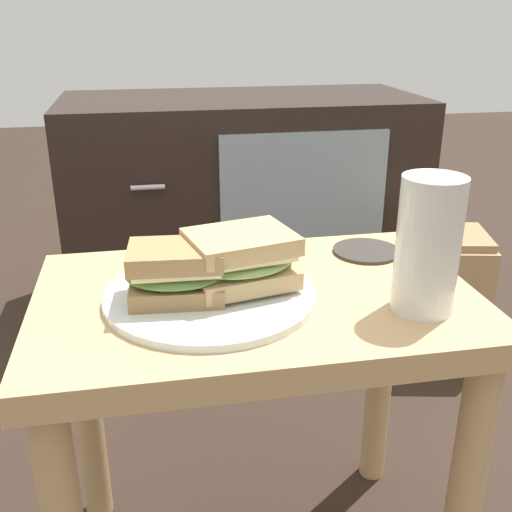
{
  "coord_description": "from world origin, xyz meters",
  "views": [
    {
      "loc": [
        -0.13,
        -0.68,
        0.79
      ],
      "look_at": [
        0.0,
        0.0,
        0.51
      ],
      "focal_mm": 42.27,
      "sensor_mm": 36.0,
      "label": 1
    }
  ],
  "objects_px": {
    "tv_cabinet": "(243,201)",
    "beer_glass": "(428,247)",
    "sandwich_front": "(176,273)",
    "sandwich_back": "(241,258)",
    "paper_bag": "(441,296)",
    "plate": "(210,295)",
    "coaster": "(366,251)"
  },
  "relations": [
    {
      "from": "beer_glass",
      "to": "coaster",
      "type": "height_order",
      "value": "beer_glass"
    },
    {
      "from": "sandwich_front",
      "to": "paper_bag",
      "type": "height_order",
      "value": "sandwich_front"
    },
    {
      "from": "sandwich_back",
      "to": "coaster",
      "type": "bearing_deg",
      "value": 26.61
    },
    {
      "from": "tv_cabinet",
      "to": "beer_glass",
      "type": "relative_size",
      "value": 5.86
    },
    {
      "from": "sandwich_front",
      "to": "sandwich_back",
      "type": "height_order",
      "value": "sandwich_back"
    },
    {
      "from": "plate",
      "to": "tv_cabinet",
      "type": "bearing_deg",
      "value": 78.19
    },
    {
      "from": "tv_cabinet",
      "to": "sandwich_front",
      "type": "distance_m",
      "value": 1.02
    },
    {
      "from": "plate",
      "to": "sandwich_back",
      "type": "distance_m",
      "value": 0.06
    },
    {
      "from": "tv_cabinet",
      "to": "coaster",
      "type": "xyz_separation_m",
      "value": [
        0.05,
        -0.84,
        0.17
      ]
    },
    {
      "from": "coaster",
      "to": "paper_bag",
      "type": "bearing_deg",
      "value": 48.48
    },
    {
      "from": "plate",
      "to": "sandwich_front",
      "type": "bearing_deg",
      "value": -168.06
    },
    {
      "from": "sandwich_front",
      "to": "paper_bag",
      "type": "xyz_separation_m",
      "value": [
        0.65,
        0.53,
        -0.35
      ]
    },
    {
      "from": "sandwich_back",
      "to": "paper_bag",
      "type": "distance_m",
      "value": 0.84
    },
    {
      "from": "tv_cabinet",
      "to": "paper_bag",
      "type": "xyz_separation_m",
      "value": [
        0.41,
        -0.43,
        -0.13
      ]
    },
    {
      "from": "plate",
      "to": "paper_bag",
      "type": "xyz_separation_m",
      "value": [
        0.61,
        0.52,
        -0.31
      ]
    },
    {
      "from": "sandwich_back",
      "to": "plate",
      "type": "bearing_deg",
      "value": -168.06
    },
    {
      "from": "sandwich_front",
      "to": "beer_glass",
      "type": "relative_size",
      "value": 0.77
    },
    {
      "from": "coaster",
      "to": "sandwich_back",
      "type": "bearing_deg",
      "value": -153.39
    },
    {
      "from": "tv_cabinet",
      "to": "paper_bag",
      "type": "distance_m",
      "value": 0.61
    },
    {
      "from": "tv_cabinet",
      "to": "plate",
      "type": "height_order",
      "value": "tv_cabinet"
    },
    {
      "from": "sandwich_front",
      "to": "sandwich_back",
      "type": "xyz_separation_m",
      "value": [
        0.08,
        0.02,
        0.01
      ]
    },
    {
      "from": "paper_bag",
      "to": "beer_glass",
      "type": "bearing_deg",
      "value": -121.35
    },
    {
      "from": "tv_cabinet",
      "to": "coaster",
      "type": "relative_size",
      "value": 9.7
    },
    {
      "from": "plate",
      "to": "paper_bag",
      "type": "relative_size",
      "value": 0.82
    },
    {
      "from": "tv_cabinet",
      "to": "plate",
      "type": "bearing_deg",
      "value": -101.81
    },
    {
      "from": "sandwich_front",
      "to": "coaster",
      "type": "height_order",
      "value": "sandwich_front"
    },
    {
      "from": "sandwich_front",
      "to": "sandwich_back",
      "type": "relative_size",
      "value": 0.81
    },
    {
      "from": "tv_cabinet",
      "to": "beer_glass",
      "type": "distance_m",
      "value": 1.06
    },
    {
      "from": "plate",
      "to": "beer_glass",
      "type": "height_order",
      "value": "beer_glass"
    },
    {
      "from": "plate",
      "to": "coaster",
      "type": "distance_m",
      "value": 0.27
    },
    {
      "from": "beer_glass",
      "to": "tv_cabinet",
      "type": "bearing_deg",
      "value": 92.62
    },
    {
      "from": "tv_cabinet",
      "to": "sandwich_back",
      "type": "height_order",
      "value": "tv_cabinet"
    }
  ]
}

